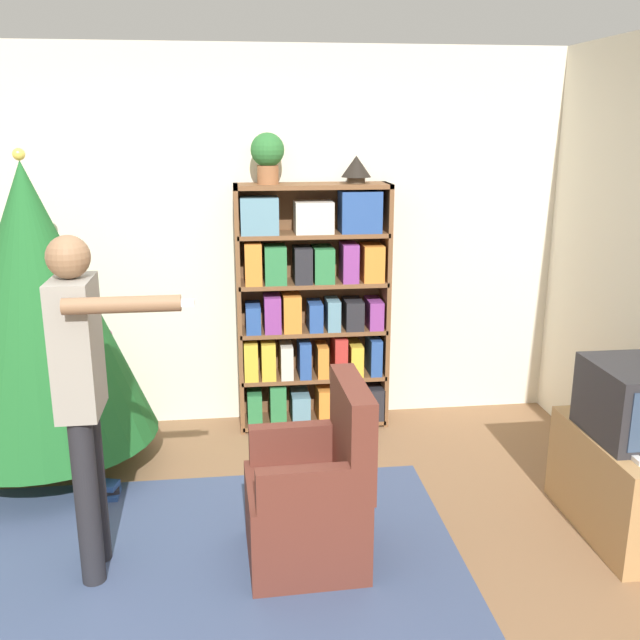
# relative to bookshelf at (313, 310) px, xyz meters

# --- Properties ---
(ground_plane) EXTENTS (14.00, 14.00, 0.00)m
(ground_plane) POSITION_rel_bookshelf_xyz_m (-0.57, -1.94, -0.85)
(ground_plane) COLOR #846042
(wall_back) EXTENTS (8.00, 0.10, 2.60)m
(wall_back) POSITION_rel_bookshelf_xyz_m (-0.57, 0.23, 0.45)
(wall_back) COLOR silver
(wall_back) RESTS_ON ground_plane
(area_rug) EXTENTS (2.57, 1.77, 0.01)m
(area_rug) POSITION_rel_bookshelf_xyz_m (-0.73, -1.63, -0.84)
(area_rug) COLOR #3D4C70
(area_rug) RESTS_ON ground_plane
(bookshelf) EXTENTS (1.04, 0.29, 1.71)m
(bookshelf) POSITION_rel_bookshelf_xyz_m (0.00, 0.00, 0.00)
(bookshelf) COLOR brown
(bookshelf) RESTS_ON ground_plane
(tv_stand) EXTENTS (0.51, 0.87, 0.54)m
(tv_stand) POSITION_rel_bookshelf_xyz_m (1.49, -1.59, -0.58)
(tv_stand) COLOR tan
(tv_stand) RESTS_ON ground_plane
(television) EXTENTS (0.48, 0.51, 0.39)m
(television) POSITION_rel_bookshelf_xyz_m (1.49, -1.59, -0.11)
(television) COLOR #28282D
(television) RESTS_ON tv_stand
(game_remote) EXTENTS (0.04, 0.12, 0.02)m
(game_remote) POSITION_rel_bookshelf_xyz_m (1.34, -1.85, -0.29)
(game_remote) COLOR white
(game_remote) RESTS_ON tv_stand
(christmas_tree) EXTENTS (1.33, 1.33, 1.96)m
(christmas_tree) POSITION_rel_bookshelf_xyz_m (-1.71, -0.48, 0.21)
(christmas_tree) COLOR #4C3323
(christmas_tree) RESTS_ON ground_plane
(armchair) EXTENTS (0.59, 0.58, 0.92)m
(armchair) POSITION_rel_bookshelf_xyz_m (-0.19, -1.64, -0.52)
(armchair) COLOR brown
(armchair) RESTS_ON ground_plane
(standing_person) EXTENTS (0.63, 0.47, 1.64)m
(standing_person) POSITION_rel_bookshelf_xyz_m (-1.23, -1.61, 0.12)
(standing_person) COLOR #232328
(standing_person) RESTS_ON ground_plane
(potted_plant) EXTENTS (0.22, 0.22, 0.33)m
(potted_plant) POSITION_rel_bookshelf_xyz_m (-0.30, 0.01, 1.05)
(potted_plant) COLOR #935B38
(potted_plant) RESTS_ON bookshelf
(table_lamp) EXTENTS (0.20, 0.20, 0.18)m
(table_lamp) POSITION_rel_bookshelf_xyz_m (0.29, 0.01, 0.96)
(table_lamp) COLOR #473828
(table_lamp) RESTS_ON bookshelf
(book_pile_near_tree) EXTENTS (0.24, 0.16, 0.09)m
(book_pile_near_tree) POSITION_rel_bookshelf_xyz_m (-1.34, -0.90, -0.80)
(book_pile_near_tree) COLOR #284C93
(book_pile_near_tree) RESTS_ON ground_plane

